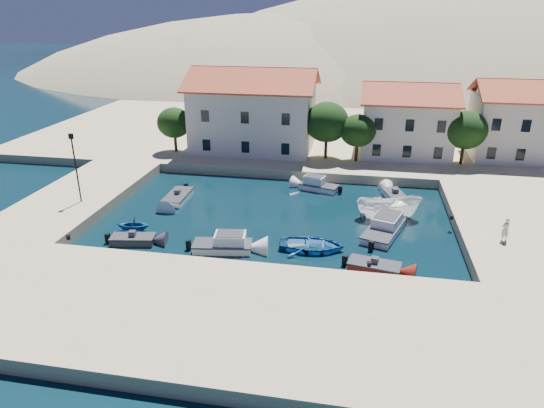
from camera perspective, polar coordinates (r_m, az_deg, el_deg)
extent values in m
plane|color=black|center=(34.10, -2.46, -8.22)|extent=(400.00, 400.00, 0.00)
cube|color=tan|center=(28.96, -5.18, -13.27)|extent=(52.00, 12.00, 1.00)
cube|color=tan|center=(44.26, 27.68, -2.74)|extent=(11.00, 20.00, 1.00)
cube|color=tan|center=(49.37, -21.75, 0.73)|extent=(8.00, 20.00, 1.00)
cube|color=tan|center=(68.85, 6.30, 8.01)|extent=(80.00, 36.00, 1.00)
ellipsoid|color=tan|center=(144.50, 3.56, 7.25)|extent=(198.00, 126.00, 72.00)
ellipsoid|color=tan|center=(166.54, 20.06, 6.18)|extent=(220.00, 176.00, 99.00)
cube|color=silver|center=(59.37, -2.17, 10.05)|extent=(14.00, 9.00, 7.50)
pyramid|color=maroon|center=(58.53, -2.24, 14.69)|extent=(14.70, 9.45, 2.20)
cube|color=silver|center=(59.28, 15.51, 8.75)|extent=(10.00, 8.00, 6.50)
pyramid|color=maroon|center=(58.51, 15.93, 12.69)|extent=(10.50, 8.40, 1.80)
cube|color=silver|center=(62.39, 26.59, 8.10)|extent=(9.00, 8.00, 7.00)
pyramid|color=maroon|center=(61.64, 27.30, 12.04)|extent=(9.45, 8.40, 1.80)
cylinder|color=#382314|center=(59.78, -11.29, 7.26)|extent=(0.36, 0.36, 2.50)
ellipsoid|color=black|center=(59.26, -11.45, 9.36)|extent=(4.00, 4.00, 3.60)
cylinder|color=#382314|center=(56.21, 6.36, 6.86)|extent=(0.36, 0.36, 3.00)
ellipsoid|color=black|center=(55.56, 6.47, 9.55)|extent=(5.00, 5.00, 4.50)
cylinder|color=#382314|center=(55.67, 9.91, 6.25)|extent=(0.36, 0.36, 2.50)
ellipsoid|color=black|center=(55.10, 10.07, 8.50)|extent=(4.00, 4.00, 3.60)
cylinder|color=#382314|center=(57.69, 21.47, 5.72)|extent=(0.36, 0.36, 2.75)
ellipsoid|color=black|center=(57.10, 21.82, 8.09)|extent=(4.60, 4.60, 4.14)
cylinder|color=black|center=(45.90, -22.04, 3.77)|extent=(0.14, 0.14, 6.00)
cube|color=black|center=(45.12, -22.58, 7.38)|extent=(0.35, 0.25, 0.45)
cylinder|color=black|center=(39.62, -22.86, -3.65)|extent=(0.36, 0.36, 0.30)
cylinder|color=black|center=(33.55, 11.37, -6.97)|extent=(0.36, 0.36, 0.30)
cylinder|color=black|center=(42.57, 20.41, -1.50)|extent=(0.36, 0.36, 0.30)
cube|color=#35353A|center=(39.66, -16.02, -4.12)|extent=(3.51, 2.01, 0.90)
cube|color=#35353A|center=(39.52, -16.07, -3.69)|extent=(3.60, 2.05, 0.10)
cube|color=#35353A|center=(39.42, -16.10, -3.40)|extent=(0.58, 0.58, 0.50)
cube|color=white|center=(37.26, -5.84, -5.08)|extent=(4.57, 2.46, 0.90)
cube|color=#35353A|center=(37.11, -5.86, -4.63)|extent=(4.67, 2.51, 0.10)
cube|color=white|center=(36.94, -5.88, -4.12)|extent=(2.50, 1.89, 0.90)
imported|color=#194E8B|center=(37.42, 4.74, -5.34)|extent=(5.13, 3.74, 1.04)
cube|color=maroon|center=(35.10, 11.93, -7.31)|extent=(3.77, 2.22, 0.90)
cube|color=#35353A|center=(34.94, 11.97, -6.84)|extent=(3.86, 2.27, 0.10)
cube|color=#35353A|center=(34.84, 12.00, -6.52)|extent=(0.58, 0.58, 0.50)
cube|color=white|center=(40.65, 13.01, -3.13)|extent=(3.86, 5.98, 0.90)
cube|color=#35353A|center=(40.52, 13.05, -2.71)|extent=(3.95, 6.12, 0.10)
cube|color=white|center=(40.36, 13.10, -2.24)|extent=(2.73, 3.39, 0.90)
imported|color=white|center=(43.80, 13.46, -1.64)|extent=(5.90, 2.97, 2.18)
cube|color=white|center=(48.23, 14.24, 0.86)|extent=(2.55, 3.75, 0.90)
cube|color=#35353A|center=(48.12, 14.28, 1.22)|extent=(2.61, 3.83, 0.10)
cube|color=#35353A|center=(48.04, 14.30, 1.47)|extent=(0.63, 0.63, 0.50)
imported|color=#194E8B|center=(41.89, -15.94, -3.03)|extent=(2.93, 2.61, 1.41)
cube|color=white|center=(47.40, -11.02, 0.76)|extent=(1.97, 4.24, 0.90)
cube|color=#35353A|center=(47.28, -11.05, 1.13)|extent=(2.01, 4.34, 0.10)
cube|color=#35353A|center=(47.20, -11.06, 1.38)|extent=(0.51, 0.51, 0.50)
cube|color=white|center=(49.27, 5.54, 1.92)|extent=(4.06, 2.58, 0.90)
cube|color=#35353A|center=(49.16, 5.56, 2.28)|extent=(4.15, 2.64, 0.10)
cube|color=white|center=(49.03, 5.57, 2.69)|extent=(2.29, 1.86, 0.90)
imported|color=beige|center=(39.92, 25.75, -2.71)|extent=(0.81, 0.70, 1.87)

